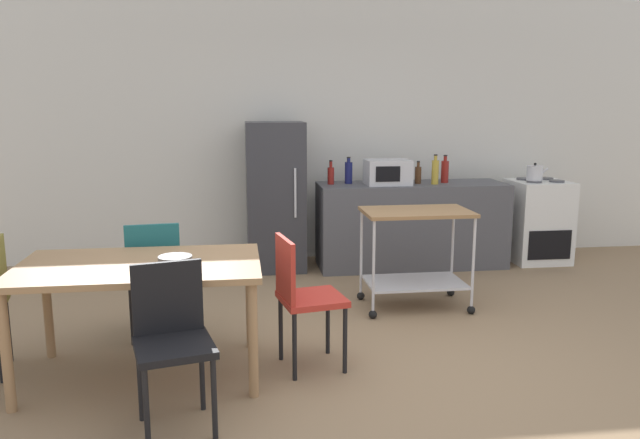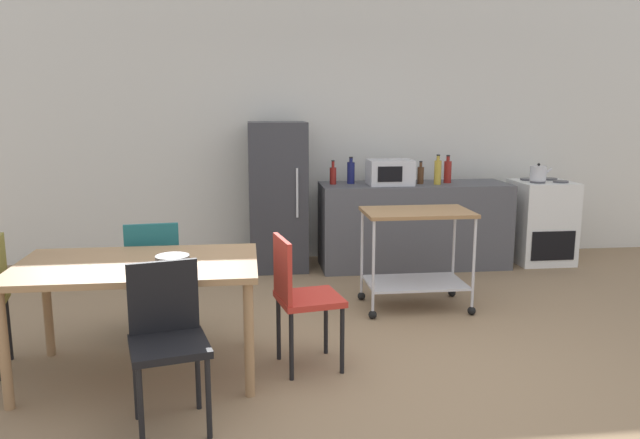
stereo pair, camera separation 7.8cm
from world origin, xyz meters
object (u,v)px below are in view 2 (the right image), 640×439
Objects in this scene: refrigerator at (278,196)px; bottle_hot_sauce at (333,175)px; microwave at (390,172)px; stove_oven at (541,222)px; bottle_sesame_oil at (421,175)px; fruit_bowl at (173,260)px; chair_teal at (154,270)px; bottle_olive_oil at (351,172)px; kettle at (538,173)px; chair_red at (300,293)px; bottle_wine at (438,172)px; kitchen_cart at (416,243)px; bottle_soy_sauce at (448,171)px; dining_table at (138,274)px; chair_black at (167,333)px.

bottle_hot_sauce is at bearing -5.06° from refrigerator.
stove_oven is at bearing 2.45° from microwave.
refrigerator is 1.52m from bottle_sesame_oil.
refrigerator reaches higher than microwave.
refrigerator is 7.46× the size of fruit_bowl.
refrigerator reaches higher than chair_teal.
bottle_olive_oil is 1.18× the size of kettle.
chair_red is at bearing 5.95° from fruit_bowl.
chair_red is 2.93m from bottle_wine.
chair_teal is 4.19m from kettle.
kitchen_cart is 2.24m from fruit_bowl.
microwave is 1.56× the size of bottle_soy_sauce.
chair_red is (1.03, -0.02, -0.15)m from dining_table.
fruit_bowl is (-0.79, -0.08, 0.26)m from chair_red.
chair_teal reaches higher than dining_table.
stove_oven is at bearing -60.12° from chair_red.
microwave is 1.47× the size of bottle_wine.
bottle_soy_sauce is (0.31, 0.04, 0.03)m from bottle_sesame_oil.
bottle_hot_sauce is at bearing 57.39° from dining_table.
chair_black is 4.68m from kettle.
bottle_sesame_oil reaches higher than chair_black.
kitchen_cart is (1.86, 1.75, 0.05)m from chair_black.
microwave is (2.18, 2.39, 0.36)m from dining_table.
stove_oven is 2.26m from kitchen_cart.
stove_oven is 2.38m from bottle_hot_sauce.
bottle_wine reaches higher than kitchen_cart.
microwave is at bearing -174.39° from bottle_sesame_oil.
bottle_sesame_oil is at bearing 43.88° from dining_table.
bottle_sesame_oil is at bearing 73.08° from kitchen_cart.
dining_table is 0.97× the size of refrigerator.
bottle_olive_oil is at bearing -27.50° from chair_red.
chair_teal is 2.83m from microwave.
bottle_hot_sauce is at bearing 172.52° from bottle_wine.
bottle_soy_sauce is (1.04, -0.06, 0.00)m from bottle_olive_oil.
chair_red reaches higher than fruit_bowl.
kettle is (3.56, 2.46, 0.22)m from fruit_bowl.
bottle_wine is at bearing -11.33° from bottle_olive_oil.
chair_black is 2.55m from kitchen_cart.
microwave is 2.21× the size of fruit_bowl.
bottle_soy_sauce is at bearing 44.68° from fruit_bowl.
chair_red is at bearing -139.31° from kettle.
microwave is (0.59, -0.10, 0.03)m from bottle_hot_sauce.
chair_black is at bearing -87.57° from fruit_bowl.
dining_table is 3.25m from microwave.
refrigerator is at bearing 127.18° from kitchen_cart.
bottle_wine reaches higher than bottle_sesame_oil.
bottle_olive_oil is (-0.32, 1.43, 0.45)m from kitchen_cart.
kitchen_cart is 1.37m from microwave.
chair_red is at bearing -115.64° from microwave.
bottle_wine is (0.57, 1.26, 0.46)m from kitchen_cart.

